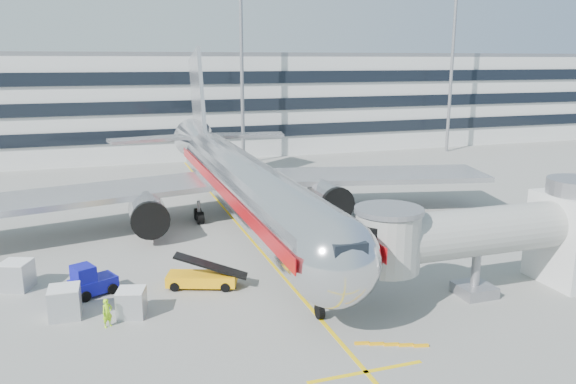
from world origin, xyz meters
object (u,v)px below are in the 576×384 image
object	(u,v)px
main_jet	(238,179)
cargo_container_left	(65,302)
cargo_container_front	(132,303)
ramp_worker	(107,313)
cargo_container_right	(16,275)
baggage_tug	(90,282)
belt_loader	(202,278)

from	to	relation	value
main_jet	cargo_container_left	bearing A→B (deg)	-133.01
cargo_container_front	ramp_worker	world-z (taller)	ramp_worker
cargo_container_right	cargo_container_front	distance (m)	9.39
baggage_tug	ramp_worker	world-z (taller)	baggage_tug
main_jet	cargo_container_right	world-z (taller)	main_jet
baggage_tug	ramp_worker	distance (m)	4.97
baggage_tug	main_jet	bearing A→B (deg)	43.90
main_jet	ramp_worker	xyz separation A→B (m)	(-11.58, -16.92, -3.41)
baggage_tug	cargo_container_left	bearing A→B (deg)	-115.68
main_jet	ramp_worker	distance (m)	20.78
cargo_container_left	cargo_container_front	distance (m)	3.80
belt_loader	ramp_worker	distance (m)	7.15
cargo_container_front	cargo_container_right	bearing A→B (deg)	136.67
main_jet	belt_loader	world-z (taller)	main_jet
cargo_container_right	cargo_container_front	world-z (taller)	cargo_container_right
baggage_tug	ramp_worker	size ratio (longest dim) A/B	1.89
cargo_container_right	belt_loader	bearing A→B (deg)	-17.13
main_jet	baggage_tug	xyz separation A→B (m)	(-12.50, -12.03, -3.34)
main_jet	cargo_container_front	distance (m)	19.21
belt_loader	baggage_tug	size ratio (longest dim) A/B	1.54
cargo_container_right	cargo_container_front	size ratio (longest dim) A/B	1.21
belt_loader	cargo_container_right	world-z (taller)	belt_loader
main_jet	baggage_tug	bearing A→B (deg)	-136.10
ramp_worker	main_jet	bearing A→B (deg)	25.76
main_jet	baggage_tug	distance (m)	17.67
main_jet	belt_loader	distance (m)	14.60
belt_loader	cargo_container_right	xyz separation A→B (m)	(-11.44, 3.53, 0.29)
ramp_worker	baggage_tug	bearing A→B (deg)	70.89
belt_loader	baggage_tug	world-z (taller)	belt_loader
main_jet	ramp_worker	size ratio (longest dim) A/B	30.76
belt_loader	baggage_tug	xyz separation A→B (m)	(-6.89, 0.96, 0.25)
main_jet	belt_loader	size ratio (longest dim) A/B	10.57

